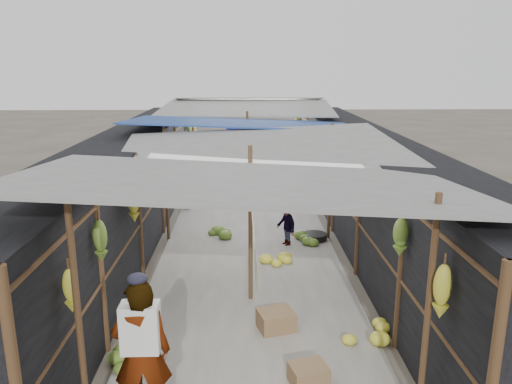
{
  "coord_description": "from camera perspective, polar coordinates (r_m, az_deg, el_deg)",
  "views": [
    {
      "loc": [
        -0.1,
        -4.65,
        3.8
      ],
      "look_at": [
        0.15,
        5.38,
        1.25
      ],
      "focal_mm": 35.0,
      "sensor_mm": 36.0,
      "label": 1
    }
  ],
  "objects": [
    {
      "name": "aisle_slab",
      "position": [
        11.78,
        -0.86,
        -4.52
      ],
      "size": [
        3.6,
        16.0,
        0.02
      ],
      "primitive_type": "cube",
      "color": "#9E998E",
      "rests_on": "ground"
    },
    {
      "name": "stall_left",
      "position": [
        11.75,
        -14.17,
        0.78
      ],
      "size": [
        1.4,
        15.0,
        2.3
      ],
      "primitive_type": "cube",
      "color": "black",
      "rests_on": "ground"
    },
    {
      "name": "stall_right",
      "position": [
        11.8,
        12.34,
        0.94
      ],
      "size": [
        1.4,
        15.0,
        2.3
      ],
      "primitive_type": "cube",
      "color": "black",
      "rests_on": "ground"
    },
    {
      "name": "crate_near",
      "position": [
        6.52,
        6.01,
        -20.1
      ],
      "size": [
        0.52,
        0.46,
        0.26
      ],
      "primitive_type": "cube",
      "rotation": [
        0.0,
        0.0,
        0.27
      ],
      "color": "#95714C",
      "rests_on": "ground"
    },
    {
      "name": "crate_mid",
      "position": [
        7.59,
        2.31,
        -14.49
      ],
      "size": [
        0.6,
        0.53,
        0.3
      ],
      "primitive_type": "cube",
      "rotation": [
        0.0,
        0.0,
        0.28
      ],
      "color": "#95714C",
      "rests_on": "ground"
    },
    {
      "name": "crate_back",
      "position": [
        16.43,
        -4.06,
        1.32
      ],
      "size": [
        0.48,
        0.43,
        0.26
      ],
      "primitive_type": "cube",
      "rotation": [
        0.0,
        0.0,
        0.24
      ],
      "color": "#95714C",
      "rests_on": "ground"
    },
    {
      "name": "black_basin",
      "position": [
        11.27,
        6.74,
        -5.13
      ],
      "size": [
        0.54,
        0.54,
        0.16
      ],
      "primitive_type": "cylinder",
      "color": "black",
      "rests_on": "ground"
    },
    {
      "name": "vendor_elderly",
      "position": [
        5.68,
        -12.9,
        -17.54
      ],
      "size": [
        0.67,
        0.49,
        1.68
      ],
      "primitive_type": "imported",
      "rotation": [
        0.0,
        0.0,
        3.29
      ],
      "color": "white",
      "rests_on": "ground"
    },
    {
      "name": "shopper_blue",
      "position": [
        14.66,
        -1.04,
        2.22
      ],
      "size": [
        0.84,
        0.73,
        1.49
      ],
      "primitive_type": "imported",
      "rotation": [
        0.0,
        0.0,
        0.26
      ],
      "color": "#1E4896",
      "rests_on": "ground"
    },
    {
      "name": "vendor_seated",
      "position": [
        10.78,
        3.46,
        -3.62
      ],
      "size": [
        0.62,
        0.74,
        0.99
      ],
      "primitive_type": "imported",
      "rotation": [
        0.0,
        0.0,
        -1.1
      ],
      "color": "#4F4B44",
      "rests_on": "ground"
    },
    {
      "name": "market_canopy",
      "position": [
        11.59,
        -0.76,
        7.37
      ],
      "size": [
        5.62,
        15.2,
        2.77
      ],
      "color": "brown",
      "rests_on": "ground"
    },
    {
      "name": "hanging_bananas",
      "position": [
        11.01,
        -0.76,
        2.86
      ],
      "size": [
        3.96,
        13.92,
        0.84
      ],
      "color": "gold",
      "rests_on": "ground"
    },
    {
      "name": "floor_bananas",
      "position": [
        10.66,
        -1.16,
        -5.73
      ],
      "size": [
        4.04,
        10.61,
        0.36
      ],
      "color": "gold",
      "rests_on": "ground"
    }
  ]
}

